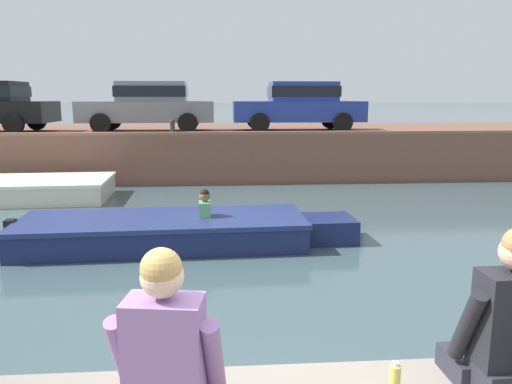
{
  "coord_description": "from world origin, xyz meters",
  "views": [
    {
      "loc": [
        -0.29,
        -2.8,
        2.56
      ],
      "look_at": [
        0.23,
        4.09,
        1.24
      ],
      "focal_mm": 35.0,
      "sensor_mm": 36.0,
      "label": 1
    }
  ],
  "objects": [
    {
      "name": "ground_plane",
      "position": [
        0.0,
        5.84,
        0.0
      ],
      "size": [
        400.0,
        400.0,
        0.0
      ],
      "primitive_type": "plane",
      "color": "#3D5156"
    },
    {
      "name": "far_quay_wall",
      "position": [
        0.0,
        14.68,
        0.74
      ],
      "size": [
        60.0,
        6.0,
        1.48
      ],
      "primitive_type": "cube",
      "color": "brown",
      "rests_on": "ground"
    },
    {
      "name": "far_wall_coping",
      "position": [
        0.0,
        11.8,
        1.52
      ],
      "size": [
        60.0,
        0.24,
        0.08
      ],
      "primitive_type": "cube",
      "color": "#925F4C",
      "rests_on": "far_quay_wall"
    },
    {
      "name": "motorboat_passing",
      "position": [
        -1.04,
        5.69,
        0.26
      ],
      "size": [
        6.01,
        1.87,
        0.99
      ],
      "color": "navy",
      "rests_on": "ground"
    },
    {
      "name": "car_left_inner_grey",
      "position": [
        -2.45,
        13.31,
        2.32
      ],
      "size": [
        4.17,
        1.9,
        1.54
      ],
      "color": "slate",
      "rests_on": "far_quay_wall"
    },
    {
      "name": "car_centre_blue",
      "position": [
        2.31,
        13.31,
        2.32
      ],
      "size": [
        4.14,
        1.99,
        1.54
      ],
      "color": "#233893",
      "rests_on": "far_quay_wall"
    },
    {
      "name": "mooring_bollard_mid",
      "position": [
        -1.63,
        11.93,
        1.72
      ],
      "size": [
        0.15,
        0.15,
        0.45
      ],
      "color": "#2D2B28",
      "rests_on": "far_quay_wall"
    },
    {
      "name": "person_seated_left",
      "position": [
        -0.55,
        -0.6,
        1.31
      ],
      "size": [
        0.57,
        0.57,
        0.97
      ],
      "color": "#282833",
      "rests_on": "near_quay"
    },
    {
      "name": "person_seated_right",
      "position": [
        1.26,
        -0.38,
        1.31
      ],
      "size": [
        0.54,
        0.53,
        0.97
      ],
      "color": "#282833",
      "rests_on": "near_quay"
    },
    {
      "name": "bottle_drink",
      "position": [
        0.65,
        -0.37,
        1.03
      ],
      "size": [
        0.06,
        0.06,
        0.2
      ],
      "color": "#CCC64C",
      "rests_on": "near_quay"
    }
  ]
}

